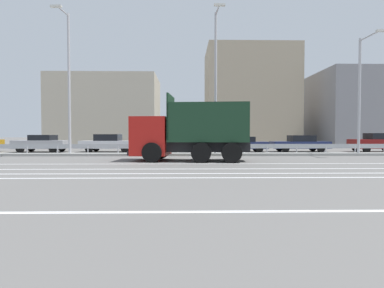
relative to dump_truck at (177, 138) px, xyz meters
The scene contains 22 objects.
ground_plane 2.37m from the dump_truck, 60.05° to the left, with size 320.00×320.00×0.00m, color #605E5B.
lane_strip_0 2.40m from the dump_truck, 67.49° to the right, with size 49.93×0.16×0.01m, color silver.
lane_strip_1 4.36m from the dump_truck, 79.24° to the right, with size 49.93×0.16×0.01m, color silver.
lane_strip_2 5.80m from the dump_truck, 82.09° to the right, with size 49.93×0.16×0.01m, color silver.
lane_strip_3 6.88m from the dump_truck, 83.39° to the right, with size 49.93×0.16×0.01m, color silver.
lane_strip_4 11.21m from the dump_truck, 85.99° to the right, with size 49.93×0.16×0.01m, color silver.
median_island 4.31m from the dump_truck, 76.07° to the left, with size 27.46×1.10×0.18m, color gray.
median_guardrail 4.98m from the dump_truck, 78.32° to the left, with size 49.93×0.09×0.78m.
dump_truck is the anchor object (origin of this frame).
median_road_sign 6.04m from the dump_truck, 41.71° to the left, with size 0.66×0.16×2.47m.
street_lamp_1 9.32m from the dump_truck, 152.56° to the left, with size 0.71×1.87×9.65m.
street_lamp_2 6.05m from the dump_truck, 55.77° to the left, with size 0.71×1.93×9.73m.
street_lamp_3 13.47m from the dump_truck, 16.60° to the left, with size 0.71×2.37×8.09m.
parked_car_1 14.35m from the dump_truck, 143.44° to the left, with size 4.22×2.03×1.43m.
parked_car_2 10.54m from the dump_truck, 124.42° to the left, with size 4.80×2.04×1.49m.
parked_car_3 8.67m from the dump_truck, 88.94° to the left, with size 3.93×2.07×1.44m.
parked_car_4 9.86m from the dump_truck, 57.73° to the left, with size 4.20×2.24×1.29m.
parked_car_5 13.30m from the dump_truck, 39.99° to the left, with size 4.77×1.81×1.40m.
parked_car_6 18.53m from the dump_truck, 26.42° to the left, with size 4.23×1.83×1.58m.
background_building_0 25.12m from the dump_truck, 113.30° to the left, with size 13.24×8.10×8.92m, color #B7AD99.
background_building_1 26.27m from the dump_truck, 69.23° to the left, with size 11.68×8.43×12.96m, color tan.
background_building_2 34.75m from the dump_truck, 41.07° to the left, with size 16.95×10.83×9.55m, color gray.
Camera 1 is at (-0.50, -18.36, 1.43)m, focal length 28.00 mm.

